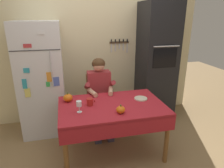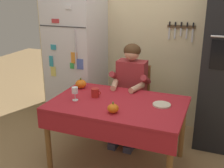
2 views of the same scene
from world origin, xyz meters
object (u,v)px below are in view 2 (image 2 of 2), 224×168
(refrigerator, at_px, (77,61))
(pumpkin_medium, at_px, (81,84))
(serving_tray, at_px, (162,105))
(coffee_mug, at_px, (95,93))
(seated_person, at_px, (130,85))
(wine_glass, at_px, (75,91))
(dining_table, at_px, (117,110))
(pumpkin_large, at_px, (113,108))
(chair_behind_person, at_px, (134,97))

(refrigerator, relative_size, pumpkin_medium, 13.95)
(serving_tray, bearing_deg, coffee_mug, -177.17)
(seated_person, height_order, wine_glass, seated_person)
(refrigerator, height_order, wine_glass, refrigerator)
(wine_glass, xyz_separation_m, serving_tray, (0.89, 0.21, -0.10))
(dining_table, distance_m, pumpkin_large, 0.28)
(refrigerator, bearing_deg, pumpkin_medium, -58.08)
(serving_tray, bearing_deg, pumpkin_medium, 171.00)
(refrigerator, distance_m, pumpkin_medium, 0.73)
(seated_person, height_order, pumpkin_medium, seated_person)
(wine_glass, height_order, pumpkin_medium, wine_glass)
(pumpkin_medium, distance_m, serving_tray, 1.03)
(dining_table, relative_size, serving_tray, 7.58)
(pumpkin_large, relative_size, pumpkin_medium, 0.86)
(refrigerator, height_order, pumpkin_large, refrigerator)
(dining_table, height_order, seated_person, seated_person)
(dining_table, bearing_deg, coffee_mug, 166.07)
(chair_behind_person, relative_size, serving_tray, 5.03)
(chair_behind_person, bearing_deg, refrigerator, 174.20)
(pumpkin_large, xyz_separation_m, pumpkin_medium, (-0.61, 0.51, 0.01))
(refrigerator, height_order, serving_tray, refrigerator)
(dining_table, height_order, pumpkin_medium, pumpkin_medium)
(chair_behind_person, relative_size, seated_person, 0.75)
(pumpkin_large, height_order, serving_tray, pumpkin_large)
(wine_glass, bearing_deg, seated_person, 61.50)
(chair_behind_person, xyz_separation_m, coffee_mug, (-0.23, -0.72, 0.28))
(chair_behind_person, height_order, seated_person, seated_person)
(coffee_mug, relative_size, pumpkin_medium, 0.89)
(dining_table, height_order, serving_tray, serving_tray)
(coffee_mug, distance_m, wine_glass, 0.24)
(pumpkin_large, height_order, pumpkin_medium, pumpkin_medium)
(refrigerator, bearing_deg, chair_behind_person, -5.80)
(coffee_mug, bearing_deg, wine_glass, -132.30)
(refrigerator, xyz_separation_m, seated_person, (0.89, -0.28, -0.16))
(wine_glass, bearing_deg, refrigerator, 117.34)
(wine_glass, bearing_deg, serving_tray, 13.14)
(pumpkin_medium, height_order, serving_tray, pumpkin_medium)
(dining_table, xyz_separation_m, coffee_mug, (-0.29, 0.07, 0.13))
(pumpkin_medium, xyz_separation_m, serving_tray, (1.01, -0.16, -0.05))
(dining_table, xyz_separation_m, serving_tray, (0.45, 0.11, 0.09))
(coffee_mug, bearing_deg, refrigerator, 129.26)
(refrigerator, height_order, seated_person, refrigerator)
(wine_glass, relative_size, pumpkin_large, 1.34)
(wine_glass, bearing_deg, dining_table, 12.76)
(refrigerator, height_order, dining_table, refrigerator)
(refrigerator, height_order, chair_behind_person, refrigerator)
(chair_behind_person, xyz_separation_m, wine_glass, (-0.38, -0.89, 0.33))
(refrigerator, height_order, pumpkin_medium, refrigerator)
(pumpkin_large, bearing_deg, chair_behind_person, 95.96)
(chair_behind_person, bearing_deg, coffee_mug, -107.43)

